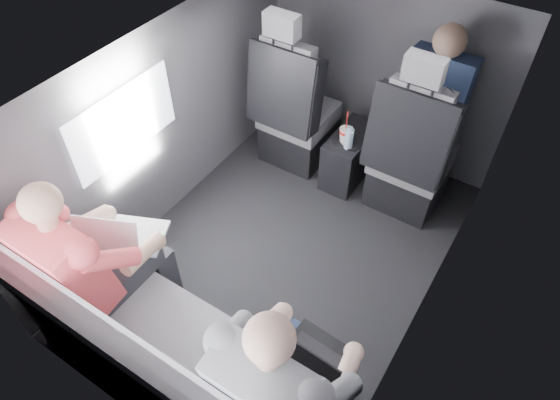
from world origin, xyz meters
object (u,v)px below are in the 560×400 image
Objects in this scene: water_bottle at (349,138)px; laptop_black at (314,359)px; center_console at (349,156)px; passenger_rear_right at (285,381)px; front_seat_left at (295,117)px; passenger_front_right at (435,98)px; laptop_white at (124,236)px; passenger_rear_left at (93,261)px; rear_bench at (169,359)px; soda_cup at (345,135)px; front_seat_right at (410,161)px.

water_bottle is 0.55× the size of laptop_black.
passenger_rear_right reaches higher than center_console.
center_console is 1.99m from passenger_rear_right.
water_bottle is (0.49, -0.10, 0.08)m from front_seat_left.
passenger_front_right is at bearing 40.94° from water_bottle.
front_seat_left reaches higher than passenger_front_right.
passenger_rear_left is at bearing -94.04° from laptop_white.
passenger_rear_right is (1.11, -0.19, -0.00)m from laptop_white.
passenger_rear_left is at bearing 169.48° from rear_bench.
laptop_white is (-0.49, -1.55, 0.17)m from soda_cup.
soda_cup is (0.44, -0.06, 0.07)m from front_seat_left.
center_console is at bearing -153.86° from passenger_front_right.
rear_bench is 5.13× the size of laptop_black.
passenger_front_right is (0.41, 0.35, 0.27)m from water_bottle.
front_seat_left and front_seat_right have the same top height.
front_seat_left is at bearing 120.44° from passenger_rear_right.
front_seat_left reaches higher than water_bottle.
passenger_rear_right is at bearing -108.68° from laptop_black.
laptop_white is at bearing -91.70° from front_seat_left.
front_seat_right is 1.88m from laptop_white.
front_seat_right is at bearing -5.07° from center_console.
rear_bench is 0.61m from passenger_rear_left.
front_seat_left is 2.64× the size of center_console.
passenger_front_right is (0.45, 0.32, 0.29)m from soda_cup.
front_seat_right is 2.93× the size of laptop_white.
soda_cup is at bearing -94.60° from center_console.
water_bottle is 1.69m from laptop_black.
water_bottle is at bearing -74.50° from center_console.
passenger_rear_left is 1.12m from passenger_rear_right.
rear_bench is 1.95× the size of passenger_front_right.
front_seat_left reaches higher than rear_bench.
center_console is at bearing 5.07° from front_seat_left.
rear_bench is (0.45, -1.90, -0.09)m from front_seat_left.
front_seat_left is 0.50m from water_bottle.
passenger_rear_right is at bearing -71.67° from center_console.
laptop_white is 0.20m from passenger_rear_left.
rear_bench is 1.82m from water_bottle.
passenger_front_right is (0.89, 0.26, 0.35)m from front_seat_left.
passenger_rear_left is 1.50× the size of passenger_front_right.
laptop_black is at bearing 71.32° from passenger_rear_right.
passenger_rear_left reaches higher than laptop_black.
passenger_rear_left is (-0.01, -0.19, -0.00)m from laptop_white.
soda_cup is (-0.01, 1.84, 0.16)m from rear_bench.
laptop_white is at bearing 85.96° from passenger_rear_left.
front_seat_right is 0.79× the size of rear_bench.
laptop_black is 0.25× the size of passenger_rear_right.
water_bottle is 1.62m from laptop_white.
center_console is (-0.45, 0.04, -0.20)m from front_seat_right.
laptop_white is (-0.05, -1.61, 0.23)m from front_seat_left.
front_seat_right reaches higher than laptop_black.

